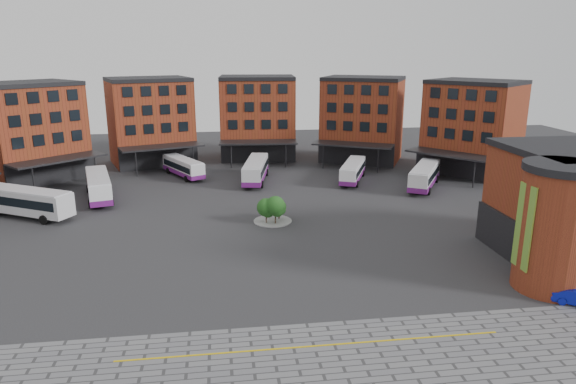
{
  "coord_description": "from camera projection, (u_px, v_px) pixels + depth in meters",
  "views": [
    {
      "loc": [
        -3.82,
        -43.77,
        19.25
      ],
      "look_at": [
        3.53,
        10.13,
        4.0
      ],
      "focal_mm": 32.0,
      "sensor_mm": 36.0,
      "label": 1
    }
  ],
  "objects": [
    {
      "name": "bus_b",
      "position": [
        99.0,
        186.0,
        67.57
      ],
      "size": [
        5.64,
        12.17,
        3.34
      ],
      "rotation": [
        0.0,
        0.0,
        0.26
      ],
      "color": "white",
      "rests_on": "ground"
    },
    {
      "name": "yellow_line",
      "position": [
        314.0,
        346.0,
        34.35
      ],
      "size": [
        26.0,
        0.15,
        0.02
      ],
      "primitive_type": "cube",
      "color": "gold",
      "rests_on": "paving_zone"
    },
    {
      "name": "bus_a",
      "position": [
        26.0,
        201.0,
        60.19
      ],
      "size": [
        11.91,
        8.27,
        3.42
      ],
      "rotation": [
        0.0,
        0.0,
        1.06
      ],
      "color": "silver",
      "rests_on": "ground"
    },
    {
      "name": "ground",
      "position": [
        265.0,
        264.0,
        47.45
      ],
      "size": [
        160.0,
        160.0,
        0.0
      ],
      "primitive_type": "plane",
      "color": "#28282B",
      "rests_on": "ground"
    },
    {
      "name": "bus_c",
      "position": [
        183.0,
        167.0,
        79.49
      ],
      "size": [
        6.98,
        10.1,
        2.88
      ],
      "rotation": [
        0.0,
        0.0,
        0.5
      ],
      "color": "silver",
      "rests_on": "ground"
    },
    {
      "name": "bus_e",
      "position": [
        353.0,
        171.0,
        76.79
      ],
      "size": [
        6.32,
        10.52,
        2.93
      ],
      "rotation": [
        0.0,
        0.0,
        -0.41
      ],
      "color": "white",
      "rests_on": "ground"
    },
    {
      "name": "bus_d",
      "position": [
        256.0,
        170.0,
        76.57
      ],
      "size": [
        4.83,
        11.91,
        3.27
      ],
      "rotation": [
        0.0,
        0.0,
        -0.19
      ],
      "color": "silver",
      "rests_on": "ground"
    },
    {
      "name": "tree_island",
      "position": [
        273.0,
        208.0,
        58.17
      ],
      "size": [
        4.4,
        4.4,
        3.3
      ],
      "color": "gray",
      "rests_on": "ground"
    },
    {
      "name": "bus_f",
      "position": [
        425.0,
        176.0,
        73.13
      ],
      "size": [
        8.28,
        11.22,
        3.25
      ],
      "rotation": [
        0.0,
        0.0,
        -0.55
      ],
      "color": "white",
      "rests_on": "ground"
    },
    {
      "name": "main_building",
      "position": [
        212.0,
        127.0,
        81.37
      ],
      "size": [
        94.14,
        42.48,
        14.6
      ],
      "color": "maroon",
      "rests_on": "ground"
    }
  ]
}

